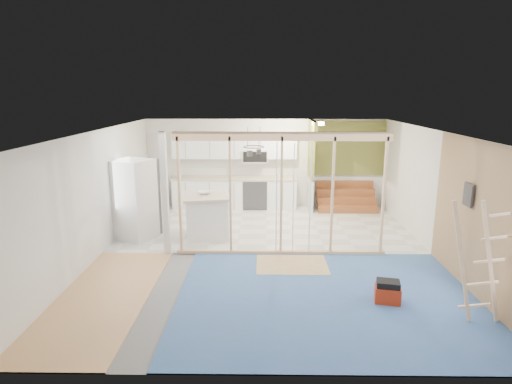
{
  "coord_description": "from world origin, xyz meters",
  "views": [
    {
      "loc": [
        -0.1,
        -8.54,
        3.36
      ],
      "look_at": [
        -0.23,
        0.6,
        1.22
      ],
      "focal_mm": 30.0,
      "sensor_mm": 36.0,
      "label": 1
    }
  ],
  "objects_px": {
    "fridge": "(134,200)",
    "island": "(207,216)",
    "ladder": "(480,262)",
    "toolbox": "(388,292)"
  },
  "relations": [
    {
      "from": "fridge",
      "to": "island",
      "type": "height_order",
      "value": "fridge"
    },
    {
      "from": "fridge",
      "to": "toolbox",
      "type": "relative_size",
      "value": 4.1
    },
    {
      "from": "fridge",
      "to": "ladder",
      "type": "bearing_deg",
      "value": -7.51
    },
    {
      "from": "ladder",
      "to": "toolbox",
      "type": "bearing_deg",
      "value": 163.4
    },
    {
      "from": "island",
      "to": "toolbox",
      "type": "xyz_separation_m",
      "value": [
        3.35,
        -3.22,
        -0.33
      ]
    },
    {
      "from": "fridge",
      "to": "ladder",
      "type": "distance_m",
      "value": 7.12
    },
    {
      "from": "fridge",
      "to": "island",
      "type": "bearing_deg",
      "value": 27.95
    },
    {
      "from": "island",
      "to": "toolbox",
      "type": "height_order",
      "value": "island"
    },
    {
      "from": "fridge",
      "to": "ladder",
      "type": "height_order",
      "value": "ladder"
    },
    {
      "from": "toolbox",
      "to": "ladder",
      "type": "xyz_separation_m",
      "value": [
        1.12,
        -0.56,
        0.77
      ]
    }
  ]
}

